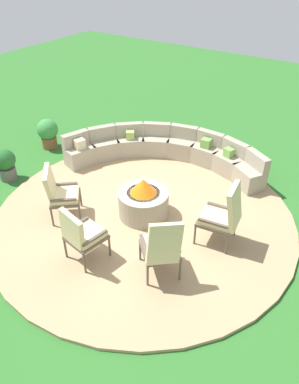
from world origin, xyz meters
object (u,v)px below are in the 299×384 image
at_px(lounge_chair_front_left, 60,192).
at_px(curved_stone_bench, 165,151).
at_px(lounge_chair_back_left, 161,247).
at_px(potted_plant_4, 5,163).
at_px(fire_pit, 143,201).
at_px(lounge_chair_back_right, 224,215).
at_px(lounge_chair_front_right, 81,234).
at_px(potted_plant_3, 48,132).

bearing_deg(lounge_chair_front_left, curved_stone_bench, 127.59).
bearing_deg(lounge_chair_back_left, potted_plant_4, 126.26).
distance_m(fire_pit, lounge_chair_back_right, 1.53).
relative_size(lounge_chair_front_right, lounge_chair_back_left, 0.91).
relative_size(lounge_chair_back_left, potted_plant_4, 1.58).
height_order(curved_stone_bench, potted_plant_3, curved_stone_bench).
bearing_deg(curved_stone_bench, lounge_chair_front_left, -101.03).
relative_size(fire_pit, potted_plant_4, 1.32).
bearing_deg(fire_pit, potted_plant_3, 164.34).
bearing_deg(lounge_chair_front_right, lounge_chair_back_right, 53.80).
distance_m(curved_stone_bench, lounge_chair_front_left, 2.79).
relative_size(lounge_chair_front_left, potted_plant_3, 1.41).
bearing_deg(lounge_chair_front_left, lounge_chair_front_right, 18.99).
xyz_separation_m(lounge_chair_back_left, potted_plant_3, (-4.58, 2.05, -0.21)).
xyz_separation_m(fire_pit, lounge_chair_back_left, (1.06, -1.07, 0.25)).
height_order(lounge_chair_front_left, lounge_chair_front_right, lounge_chair_front_left).
xyz_separation_m(potted_plant_3, potted_plant_4, (0.33, -1.53, -0.02)).
bearing_deg(fire_pit, curved_stone_bench, 110.01).
height_order(lounge_chair_front_left, potted_plant_4, lounge_chair_front_left).
bearing_deg(lounge_chair_front_right, potted_plant_4, 172.30).
distance_m(lounge_chair_back_left, potted_plant_4, 4.29).
relative_size(fire_pit, potted_plant_3, 1.25).
bearing_deg(lounge_chair_front_left, lounge_chair_back_right, 68.68).
distance_m(curved_stone_bench, potted_plant_4, 3.47).
distance_m(fire_pit, potted_plant_4, 3.23).
bearing_deg(lounge_chair_back_right, fire_pit, 86.80).
distance_m(fire_pit, lounge_chair_back_left, 1.52).
bearing_deg(potted_plant_4, fire_pit, 9.66).
distance_m(lounge_chair_front_left, potted_plant_3, 2.98).
bearing_deg(lounge_chair_front_right, potted_plant_3, 153.33).
distance_m(curved_stone_bench, lounge_chair_back_right, 2.80).
bearing_deg(potted_plant_3, lounge_chair_front_right, -36.11).
relative_size(curved_stone_bench, lounge_chair_back_right, 3.64).
bearing_deg(lounge_chair_back_right, lounge_chair_front_left, 102.41).
bearing_deg(lounge_chair_back_left, potted_plant_3, 109.14).
height_order(lounge_chair_back_right, potted_plant_4, lounge_chair_back_right).
height_order(fire_pit, potted_plant_3, fire_pit).
height_order(lounge_chair_front_left, potted_plant_3, lounge_chair_front_left).
xyz_separation_m(lounge_chair_front_left, potted_plant_4, (-1.98, 0.33, -0.22)).
distance_m(potted_plant_3, potted_plant_4, 1.57).
relative_size(curved_stone_bench, potted_plant_4, 5.96).
distance_m(lounge_chair_back_left, lounge_chair_back_right, 1.26).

